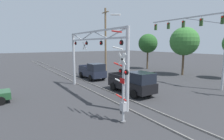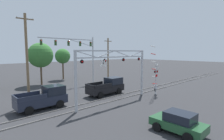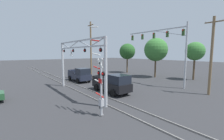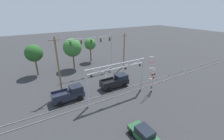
{
  "view_description": "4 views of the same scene",
  "coord_description": "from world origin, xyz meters",
  "px_view_note": "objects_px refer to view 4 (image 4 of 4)",
  "views": [
    {
      "loc": [
        14.93,
        8.94,
        4.85
      ],
      "look_at": [
        0.31,
        18.43,
        2.3
      ],
      "focal_mm": 28.0,
      "sensor_mm": 36.0,
      "label": 1
    },
    {
      "loc": [
        -14.13,
        1.94,
        5.96
      ],
      "look_at": [
        1.04,
        18.08,
        3.63
      ],
      "focal_mm": 28.0,
      "sensor_mm": 36.0,
      "label": 2
    },
    {
      "loc": [
        15.66,
        9.21,
        4.72
      ],
      "look_at": [
        2.41,
        19.4,
        2.8
      ],
      "focal_mm": 24.0,
      "sensor_mm": 36.0,
      "label": 3
    },
    {
      "loc": [
        -11.9,
        -1.72,
        13.94
      ],
      "look_at": [
        1.03,
        20.02,
        3.59
      ],
      "focal_mm": 24.0,
      "sensor_mm": 36.0,
      "label": 4
    }
  ],
  "objects_px": {
    "pickup_truck_lead": "(116,81)",
    "sedan_waiting": "(144,134)",
    "pickup_truck_following": "(70,94)",
    "background_tree_beyond_span": "(72,48)",
    "traffic_signal_span": "(101,45)",
    "crossing_gantry": "(118,76)",
    "background_tree_far_left_verge": "(34,53)",
    "utility_pole_left": "(58,66)",
    "utility_pole_right": "(124,50)",
    "background_tree_far_right_verge": "(90,44)",
    "crossing_signal_mast": "(152,80)"
  },
  "relations": [
    {
      "from": "pickup_truck_lead",
      "to": "sedan_waiting",
      "type": "bearing_deg",
      "value": -108.13
    },
    {
      "from": "pickup_truck_following",
      "to": "background_tree_beyond_span",
      "type": "xyz_separation_m",
      "value": [
        4.94,
        13.48,
        4.22
      ]
    },
    {
      "from": "traffic_signal_span",
      "to": "pickup_truck_following",
      "type": "height_order",
      "value": "traffic_signal_span"
    },
    {
      "from": "pickup_truck_lead",
      "to": "background_tree_beyond_span",
      "type": "distance_m",
      "value": 14.7
    },
    {
      "from": "sedan_waiting",
      "to": "crossing_gantry",
      "type": "bearing_deg",
      "value": 76.46
    },
    {
      "from": "crossing_gantry",
      "to": "background_tree_far_left_verge",
      "type": "xyz_separation_m",
      "value": [
        -10.43,
        17.33,
        1.08
      ]
    },
    {
      "from": "crossing_gantry",
      "to": "utility_pole_left",
      "type": "distance_m",
      "value": 9.85
    },
    {
      "from": "crossing_gantry",
      "to": "utility_pole_right",
      "type": "height_order",
      "value": "utility_pole_right"
    },
    {
      "from": "background_tree_beyond_span",
      "to": "background_tree_far_right_verge",
      "type": "distance_m",
      "value": 6.6
    },
    {
      "from": "background_tree_beyond_span",
      "to": "background_tree_far_right_verge",
      "type": "xyz_separation_m",
      "value": [
        5.85,
        3.02,
        -0.34
      ]
    },
    {
      "from": "utility_pole_left",
      "to": "background_tree_far_right_verge",
      "type": "relative_size",
      "value": 1.53
    },
    {
      "from": "traffic_signal_span",
      "to": "background_tree_far_right_verge",
      "type": "bearing_deg",
      "value": 86.77
    },
    {
      "from": "pickup_truck_lead",
      "to": "sedan_waiting",
      "type": "relative_size",
      "value": 1.43
    },
    {
      "from": "traffic_signal_span",
      "to": "utility_pole_right",
      "type": "height_order",
      "value": "traffic_signal_span"
    },
    {
      "from": "sedan_waiting",
      "to": "background_tree_far_left_verge",
      "type": "xyz_separation_m",
      "value": [
        -8.27,
        26.29,
        4.23
      ]
    },
    {
      "from": "pickup_truck_following",
      "to": "background_tree_far_right_verge",
      "type": "xyz_separation_m",
      "value": [
        10.79,
        16.5,
        3.88
      ]
    },
    {
      "from": "sedan_waiting",
      "to": "background_tree_beyond_span",
      "type": "relative_size",
      "value": 0.51
    },
    {
      "from": "pickup_truck_following",
      "to": "background_tree_far_left_verge",
      "type": "height_order",
      "value": "background_tree_far_left_verge"
    },
    {
      "from": "crossing_gantry",
      "to": "pickup_truck_following",
      "type": "height_order",
      "value": "crossing_gantry"
    },
    {
      "from": "crossing_signal_mast",
      "to": "pickup_truck_following",
      "type": "distance_m",
      "value": 14.39
    },
    {
      "from": "sedan_waiting",
      "to": "background_tree_beyond_span",
      "type": "bearing_deg",
      "value": 89.78
    },
    {
      "from": "crossing_gantry",
      "to": "background_tree_far_right_verge",
      "type": "xyz_separation_m",
      "value": [
        3.8,
        19.91,
        1.01
      ]
    },
    {
      "from": "crossing_gantry",
      "to": "pickup_truck_lead",
      "type": "relative_size",
      "value": 1.96
    },
    {
      "from": "crossing_signal_mast",
      "to": "utility_pole_left",
      "type": "height_order",
      "value": "utility_pole_left"
    },
    {
      "from": "crossing_gantry",
      "to": "utility_pole_right",
      "type": "relative_size",
      "value": 1.25
    },
    {
      "from": "pickup_truck_following",
      "to": "sedan_waiting",
      "type": "distance_m",
      "value": 13.29
    },
    {
      "from": "pickup_truck_lead",
      "to": "background_tree_far_right_verge",
      "type": "relative_size",
      "value": 0.83
    },
    {
      "from": "utility_pole_left",
      "to": "pickup_truck_lead",
      "type": "bearing_deg",
      "value": -15.16
    },
    {
      "from": "crossing_signal_mast",
      "to": "background_tree_beyond_span",
      "type": "height_order",
      "value": "background_tree_beyond_span"
    },
    {
      "from": "sedan_waiting",
      "to": "crossing_signal_mast",
      "type": "bearing_deg",
      "value": 41.19
    },
    {
      "from": "traffic_signal_span",
      "to": "background_tree_far_left_verge",
      "type": "relative_size",
      "value": 1.49
    },
    {
      "from": "background_tree_far_left_verge",
      "to": "background_tree_far_right_verge",
      "type": "relative_size",
      "value": 1.05
    },
    {
      "from": "background_tree_far_right_verge",
      "to": "traffic_signal_span",
      "type": "bearing_deg",
      "value": -93.23
    },
    {
      "from": "traffic_signal_span",
      "to": "pickup_truck_lead",
      "type": "height_order",
      "value": "traffic_signal_span"
    },
    {
      "from": "utility_pole_left",
      "to": "utility_pole_right",
      "type": "xyz_separation_m",
      "value": [
        16.98,
        5.47,
        -0.74
      ]
    },
    {
      "from": "traffic_signal_span",
      "to": "pickup_truck_lead",
      "type": "bearing_deg",
      "value": -99.52
    },
    {
      "from": "crossing_signal_mast",
      "to": "background_tree_beyond_span",
      "type": "xyz_separation_m",
      "value": [
        -8.57,
        18.26,
        3.01
      ]
    },
    {
      "from": "sedan_waiting",
      "to": "background_tree_far_left_verge",
      "type": "relative_size",
      "value": 0.55
    },
    {
      "from": "utility_pole_right",
      "to": "background_tree_beyond_span",
      "type": "bearing_deg",
      "value": 154.27
    },
    {
      "from": "background_tree_far_right_verge",
      "to": "background_tree_beyond_span",
      "type": "bearing_deg",
      "value": -152.72
    },
    {
      "from": "crossing_gantry",
      "to": "pickup_truck_lead",
      "type": "bearing_deg",
      "value": 60.87
    },
    {
      "from": "traffic_signal_span",
      "to": "background_tree_beyond_span",
      "type": "height_order",
      "value": "traffic_signal_span"
    },
    {
      "from": "crossing_gantry",
      "to": "utility_pole_left",
      "type": "bearing_deg",
      "value": 142.3
    },
    {
      "from": "traffic_signal_span",
      "to": "utility_pole_right",
      "type": "xyz_separation_m",
      "value": [
        5.89,
        -0.76,
        -1.67
      ]
    },
    {
      "from": "pickup_truck_lead",
      "to": "pickup_truck_following",
      "type": "height_order",
      "value": "same"
    },
    {
      "from": "background_tree_far_right_verge",
      "to": "sedan_waiting",
      "type": "bearing_deg",
      "value": -101.65
    },
    {
      "from": "crossing_gantry",
      "to": "background_tree_far_left_verge",
      "type": "relative_size",
      "value": 1.56
    },
    {
      "from": "crossing_signal_mast",
      "to": "pickup_truck_lead",
      "type": "height_order",
      "value": "crossing_signal_mast"
    },
    {
      "from": "pickup_truck_following",
      "to": "crossing_signal_mast",
      "type": "bearing_deg",
      "value": -19.49
    },
    {
      "from": "crossing_signal_mast",
      "to": "sedan_waiting",
      "type": "xyz_separation_m",
      "value": [
        -8.67,
        -7.59,
        -1.5
      ]
    }
  ]
}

